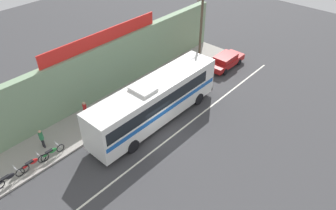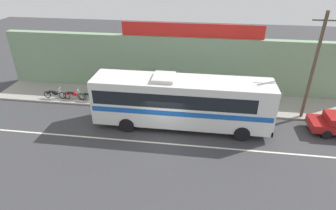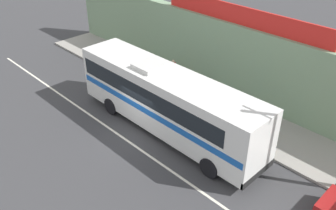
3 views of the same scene
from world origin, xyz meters
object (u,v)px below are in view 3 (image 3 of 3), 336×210
intercity_bus (166,98)px  motorcycle_purple (94,53)px  pedestrian_near_shop (173,69)px  motorcycle_green (118,66)px  pedestrian_far_left (132,55)px  motorcycle_red (107,60)px

intercity_bus → motorcycle_purple: bearing=166.5°
motorcycle_purple → pedestrian_near_shop: 7.32m
intercity_bus → motorcycle_purple: (-10.70, 2.57, -1.50)m
motorcycle_green → pedestrian_near_shop: bearing=21.6°
intercity_bus → motorcycle_green: intercity_bus is taller
pedestrian_near_shop → pedestrian_far_left: size_ratio=1.07×
motorcycle_red → motorcycle_purple: 1.65m
motorcycle_purple → pedestrian_far_left: bearing=22.2°
motorcycle_purple → pedestrian_far_left: 3.42m
intercity_bus → pedestrian_near_shop: size_ratio=7.15×
motorcycle_red → motorcycle_purple: size_ratio=0.95×
motorcycle_green → motorcycle_purple: size_ratio=0.95×
motorcycle_red → pedestrian_near_shop: pedestrian_near_shop is taller
motorcycle_green → motorcycle_red: size_ratio=0.99×
pedestrian_near_shop → motorcycle_green: bearing=-158.4°
motorcycle_purple → pedestrian_near_shop: pedestrian_near_shop is taller
motorcycle_green → motorcycle_purple: (-3.06, 0.02, 0.00)m
motorcycle_red → pedestrian_far_left: 1.99m
motorcycle_green → motorcycle_purple: same height
motorcycle_purple → pedestrian_near_shop: bearing=12.6°
intercity_bus → motorcycle_purple: 11.11m
pedestrian_near_shop → pedestrian_far_left: (-3.98, -0.31, -0.07)m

